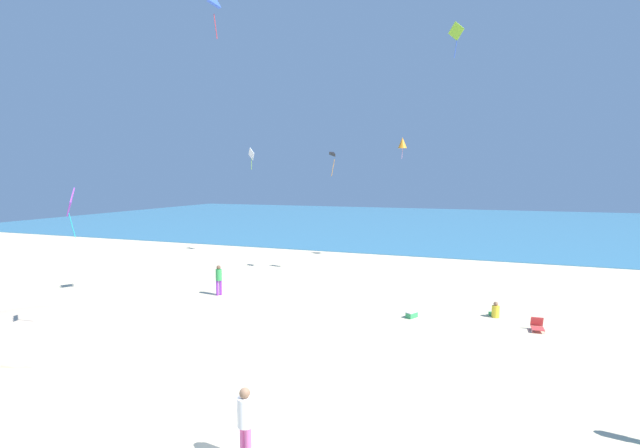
% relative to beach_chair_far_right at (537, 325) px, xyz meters
% --- Properties ---
extents(ground_plane, '(120.00, 120.00, 0.00)m').
position_rel_beach_chair_far_right_xyz_m(ground_plane, '(-7.49, -1.17, -0.23)').
color(ground_plane, beige).
extents(ocean_water, '(120.00, 60.00, 0.05)m').
position_rel_beach_chair_far_right_xyz_m(ocean_water, '(-7.49, 46.42, -0.20)').
color(ocean_water, teal).
rests_on(ocean_water, ground_plane).
extents(dune_mound, '(9.29, 6.50, 1.42)m').
position_rel_beach_chair_far_right_xyz_m(dune_mound, '(-18.81, -7.37, -0.23)').
color(dune_mound, beige).
rests_on(dune_mound, ground_plane).
extents(beach_chair_far_right, '(0.52, 0.69, 0.55)m').
position_rel_beach_chair_far_right_xyz_m(beach_chair_far_right, '(0.00, 0.00, 0.00)').
color(beach_chair_far_right, '#D13D3D').
rests_on(beach_chair_far_right, ground_plane).
extents(cooler_box, '(0.53, 0.63, 0.28)m').
position_rel_beach_chair_far_right_xyz_m(cooler_box, '(-5.21, 0.01, -0.09)').
color(cooler_box, '#339956').
rests_on(cooler_box, ground_plane).
extents(person_0, '(0.54, 0.65, 0.73)m').
position_rel_beach_chair_far_right_xyz_m(person_0, '(-1.63, 1.43, 0.04)').
color(person_0, yellow).
rests_on(person_0, ground_plane).
extents(person_1, '(0.47, 0.47, 1.76)m').
position_rel_beach_chair_far_right_xyz_m(person_1, '(-6.96, -12.06, 0.78)').
color(person_1, '#D8599E').
rests_on(person_1, ground_plane).
extents(person_2, '(0.46, 0.46, 1.65)m').
position_rel_beach_chair_far_right_xyz_m(person_2, '(-15.68, 0.40, 0.72)').
color(person_2, purple).
rests_on(person_2, ground_plane).
extents(kite_orange, '(0.80, 0.81, 1.62)m').
position_rel_beach_chair_far_right_xyz_m(kite_orange, '(-8.34, 14.26, 8.77)').
color(kite_orange, orange).
extents(kite_purple, '(0.80, 0.73, 1.77)m').
position_rel_beach_chair_far_right_xyz_m(kite_purple, '(-15.87, -8.51, 5.25)').
color(kite_purple, purple).
extents(kite_white, '(0.88, 0.67, 1.82)m').
position_rel_beach_chair_far_right_xyz_m(kite_white, '(-20.40, 12.78, 8.06)').
color(kite_white, white).
extents(kite_lime, '(0.92, 0.57, 2.00)m').
position_rel_beach_chair_far_right_xyz_m(kite_lime, '(-4.13, 7.07, 14.30)').
color(kite_lime, '#99DB33').
extents(kite_black, '(0.72, 0.71, 1.67)m').
position_rel_beach_chair_far_right_xyz_m(kite_black, '(-11.59, 7.70, 7.69)').
color(kite_black, black).
extents(kite_blue, '(0.72, 0.86, 1.80)m').
position_rel_beach_chair_far_right_xyz_m(kite_blue, '(-13.47, -2.72, 13.73)').
color(kite_blue, blue).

